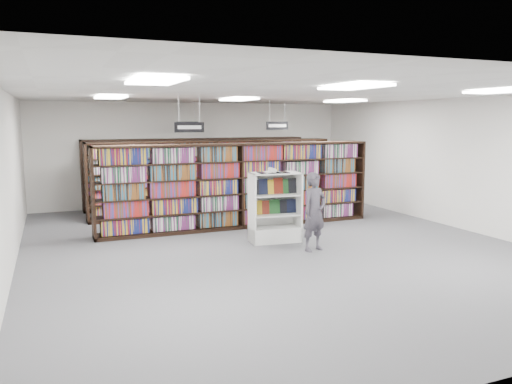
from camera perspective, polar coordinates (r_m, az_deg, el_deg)
name	(u,v)px	position (r m, az deg, el deg)	size (l,w,h in m)	color
floor	(272,245)	(10.75, 1.82, -6.12)	(12.00, 12.00, 0.00)	#494A4E
ceiling	(273,94)	(10.43, 1.90, 11.17)	(10.00, 12.00, 0.10)	silver
wall_back	(195,154)	(16.11, -6.96, 4.38)	(10.00, 0.10, 3.20)	white
wall_left	(7,182)	(9.58, -26.55, 0.99)	(0.10, 12.00, 3.20)	white
wall_right	(456,163)	(13.32, 21.90, 3.06)	(0.10, 12.00, 3.20)	white
bookshelf_row_near	(239,186)	(12.37, -1.96, 0.73)	(7.00, 0.60, 2.10)	black
bookshelf_row_mid	(214,177)	(14.25, -4.77, 1.70)	(7.00, 0.60, 2.10)	black
bookshelf_row_far	(198,172)	(15.87, -6.64, 2.34)	(7.00, 0.60, 2.10)	black
aisle_sign_left	(189,126)	(10.86, -7.62, 7.46)	(0.65, 0.02, 0.80)	#B2B2B7
aisle_sign_right	(277,125)	(13.77, 2.45, 7.67)	(0.65, 0.02, 0.80)	#B2B2B7
aisle_sign_center	(187,125)	(14.98, -7.85, 7.64)	(0.65, 0.02, 0.80)	#B2B2B7
troffer_front_left	(155,81)	(6.64, -11.47, 12.36)	(0.60, 1.20, 0.04)	white
troffer_front_center	(355,87)	(7.80, 11.20, 11.73)	(0.60, 1.20, 0.04)	white
troffer_front_right	(502,91)	(9.77, 26.28, 10.31)	(0.60, 1.20, 0.04)	white
troffer_back_left	(110,97)	(11.58, -16.30, 10.36)	(0.60, 1.20, 0.04)	white
troffer_back_center	(239,99)	(12.28, -2.01, 10.54)	(0.60, 1.20, 0.04)	white
troffer_back_right	(345,101)	(13.62, 10.10, 10.19)	(0.60, 1.20, 0.04)	white
endcap_display	(274,218)	(11.02, 2.12, -3.04)	(1.15, 0.65, 1.54)	white
open_book	(273,171)	(10.73, 1.93, 2.36)	(0.69, 0.46, 0.13)	black
shopper	(315,212)	(10.25, 6.71, -2.27)	(0.59, 0.39, 1.61)	#4A454F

